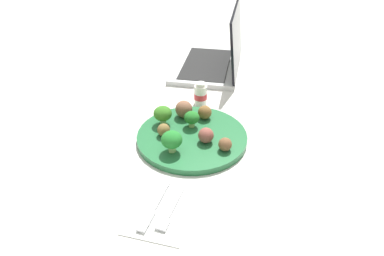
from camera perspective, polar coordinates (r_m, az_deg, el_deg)
ground_plane at (r=0.90m, az=0.00°, el=-1.89°), size 4.00×4.00×0.00m
plate at (r=0.90m, az=0.00°, el=-1.48°), size 0.28×0.28×0.02m
broccoli_floret_back_right at (r=0.91m, az=-0.05°, el=1.64°), size 0.04×0.04×0.04m
broccoli_floret_front_right at (r=0.82m, az=-3.29°, el=-1.95°), size 0.05×0.05×0.05m
broccoli_floret_center at (r=0.92m, az=-4.75°, el=2.30°), size 0.05×0.05×0.05m
meatball_center at (r=0.96m, az=-1.32°, el=3.07°), size 0.05×0.05×0.05m
meatball_far_rim at (r=0.95m, az=2.08°, el=2.55°), size 0.04×0.04×0.04m
meatball_mid_right at (r=0.89m, az=-4.59°, el=-0.31°), size 0.03×0.03×0.03m
meatball_front_right at (r=0.84m, az=5.36°, el=-2.64°), size 0.03×0.03×0.03m
meatball_back_right at (r=0.86m, az=2.26°, el=-1.19°), size 0.04×0.04×0.04m
napkin at (r=0.73m, az=-4.71°, el=-12.61°), size 0.18×0.13×0.01m
fork at (r=0.72m, az=-3.57°, el=-13.05°), size 0.12×0.02×0.01m
knife at (r=0.73m, az=-6.32°, el=-12.44°), size 0.15×0.02×0.01m
yogurt_bottle at (r=1.04m, az=1.39°, el=5.42°), size 0.04×0.04×0.07m
laptop at (r=1.27m, az=3.71°, el=11.19°), size 0.35×0.26×0.22m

